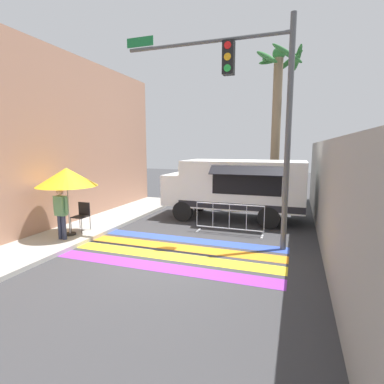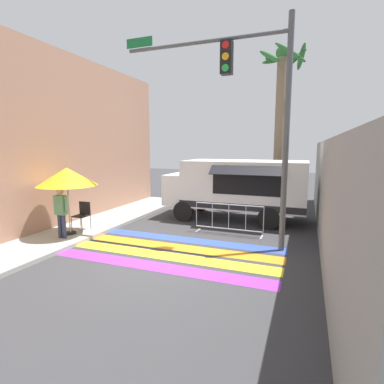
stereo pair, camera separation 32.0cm
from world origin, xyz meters
name	(u,v)px [view 2 (the right image)]	position (x,y,z in m)	size (l,w,h in m)	color
ground_plane	(159,257)	(0.00, 0.00, 0.00)	(60.00, 60.00, 0.00)	#38383A
sidewalk_left	(25,236)	(-4.91, 0.00, 0.06)	(4.40, 16.00, 0.12)	#A8A59E
building_left_facade	(20,140)	(-4.78, 0.00, 3.16)	(0.25, 16.00, 6.32)	tan
concrete_wall_right	(325,192)	(4.13, 3.00, 1.57)	(0.20, 16.00, 3.13)	gray
crosswalk_painted	(168,251)	(0.00, 0.53, 0.00)	(6.40, 2.84, 0.01)	purple
food_truck	(234,185)	(0.86, 4.98, 1.41)	(5.54, 2.80, 2.40)	white
traffic_signal_pole	(251,95)	(2.02, 1.74, 4.35)	(5.01, 0.29, 6.39)	#515456
patio_umbrella	(67,177)	(-3.53, 0.55, 1.99)	(1.87, 1.87, 2.17)	black
folding_chair	(83,213)	(-3.55, 1.18, 0.69)	(0.46, 0.46, 0.94)	#4C4C51
vendor_person	(61,210)	(-3.43, 0.11, 1.02)	(0.53, 0.21, 1.59)	#2D3347
barricade_front	(229,219)	(1.21, 2.75, 0.53)	(2.33, 0.44, 1.05)	#B7BABF
palm_tree	(281,107)	(2.24, 8.43, 4.85)	(2.29, 2.43, 7.59)	#7A664C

